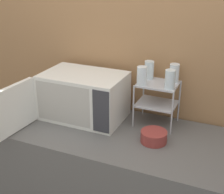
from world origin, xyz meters
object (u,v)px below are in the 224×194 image
(glass_front_right, at_px, (170,79))
(bowl, at_px, (154,137))
(microwave, at_px, (80,97))
(dish_rack, at_px, (157,95))
(glass_front_left, at_px, (142,76))
(glass_back_right, at_px, (174,73))
(glass_back_left, at_px, (149,70))

(glass_front_right, xyz_separation_m, bowl, (-0.03, -0.17, -0.32))
(microwave, height_order, glass_front_right, glass_front_right)
(dish_rack, xyz_separation_m, glass_front_right, (0.09, -0.06, 0.14))
(bowl, bearing_deg, dish_rack, 103.31)
(glass_front_left, relative_size, glass_back_right, 1.00)
(glass_front_left, xyz_separation_m, glass_back_right, (0.17, 0.14, 0.00))
(glass_front_left, distance_m, glass_back_right, 0.22)
(glass_front_right, bearing_deg, dish_rack, 144.84)
(glass_front_left, xyz_separation_m, glass_back_left, (0.01, 0.13, 0.00))
(dish_rack, xyz_separation_m, bowl, (0.06, -0.24, -0.18))
(microwave, relative_size, glass_back_left, 6.66)
(glass_back_right, bearing_deg, glass_front_right, -87.97)
(glass_front_left, height_order, bowl, glass_front_left)
(glass_front_left, distance_m, glass_front_right, 0.18)
(glass_back_right, bearing_deg, dish_rack, -141.79)
(glass_front_left, relative_size, bowl, 0.75)
(microwave, relative_size, glass_front_left, 6.66)
(dish_rack, height_order, glass_front_right, glass_front_right)
(glass_front_left, bearing_deg, glass_back_left, 87.64)
(dish_rack, height_order, glass_back_left, glass_back_left)
(glass_front_left, bearing_deg, bowl, -49.06)
(glass_back_left, bearing_deg, microwave, -155.83)
(glass_back_left, distance_m, bowl, 0.46)
(glass_back_right, relative_size, glass_front_right, 1.00)
(glass_front_left, height_order, glass_back_right, same)
(microwave, bearing_deg, dish_rack, 13.91)
(glass_back_right, bearing_deg, bowl, -95.50)
(glass_front_left, distance_m, glass_back_left, 0.13)
(bowl, bearing_deg, glass_back_left, 114.81)
(dish_rack, xyz_separation_m, glass_back_left, (-0.08, 0.06, 0.14))
(dish_rack, bearing_deg, bowl, -76.69)
(microwave, bearing_deg, glass_front_right, 5.99)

